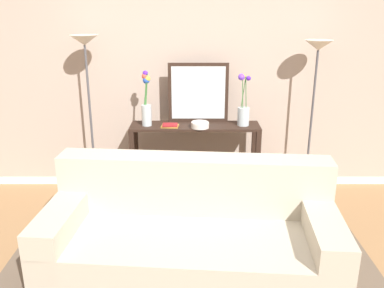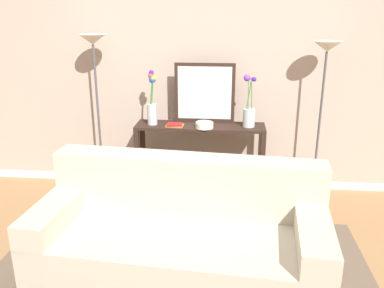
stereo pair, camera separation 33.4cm
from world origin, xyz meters
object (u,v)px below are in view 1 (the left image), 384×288
at_px(fruit_bowl, 198,125).
at_px(book_stack, 168,126).
at_px(book_row_under_console, 165,191).
at_px(vase_short_flowers, 242,110).
at_px(couch, 190,239).
at_px(floor_lamp_left, 85,73).
at_px(console_table, 193,148).
at_px(vase_tall_flowers, 145,104).
at_px(wall_mirror, 197,93).
at_px(floor_lamp_right, 314,76).

bearing_deg(fruit_bowl, book_stack, 175.14).
distance_m(fruit_bowl, book_row_under_console, 0.88).
xyz_separation_m(vase_short_flowers, fruit_bowl, (-0.45, -0.09, -0.13)).
distance_m(book_stack, book_row_under_console, 0.78).
relative_size(couch, floor_lamp_left, 1.29).
bearing_deg(vase_short_flowers, book_stack, -175.16).
bearing_deg(console_table, vase_short_flowers, -0.93).
height_order(couch, vase_tall_flowers, vase_tall_flowers).
xyz_separation_m(floor_lamp_left, wall_mirror, (1.12, 0.12, -0.23)).
bearing_deg(book_row_under_console, vase_tall_flowers, -178.21).
xyz_separation_m(wall_mirror, book_stack, (-0.29, -0.21, -0.30)).
xyz_separation_m(console_table, book_stack, (-0.26, -0.07, 0.27)).
relative_size(vase_tall_flowers, book_stack, 3.04).
xyz_separation_m(fruit_bowl, book_stack, (-0.31, 0.03, -0.02)).
distance_m(floor_lamp_left, fruit_bowl, 1.25).
bearing_deg(vase_short_flowers, floor_lamp_left, 179.16).
height_order(couch, book_stack, couch).
bearing_deg(console_table, book_row_under_console, 180.00).
bearing_deg(vase_short_flowers, console_table, 179.07).
bearing_deg(wall_mirror, floor_lamp_left, -173.86).
relative_size(floor_lamp_left, vase_tall_flowers, 3.08).
bearing_deg(fruit_bowl, wall_mirror, 93.83).
xyz_separation_m(floor_lamp_left, vase_short_flowers, (1.59, -0.02, -0.38)).
bearing_deg(book_row_under_console, vase_short_flowers, -0.57).
bearing_deg(book_row_under_console, book_stack, -50.41).
distance_m(console_table, floor_lamp_left, 1.35).
relative_size(console_table, vase_short_flowers, 2.50).
height_order(console_table, book_row_under_console, console_table).
bearing_deg(book_row_under_console, floor_lamp_right, 0.57).
bearing_deg(floor_lamp_left, vase_tall_flowers, -2.03).
relative_size(wall_mirror, book_row_under_console, 1.35).
relative_size(couch, wall_mirror, 3.53).
distance_m(vase_tall_flowers, book_row_under_console, 1.00).
bearing_deg(wall_mirror, book_row_under_console, -158.84).
bearing_deg(floor_lamp_right, wall_mirror, 174.16).
height_order(couch, vase_short_flowers, vase_short_flowers).
xyz_separation_m(floor_lamp_left, fruit_bowl, (1.14, -0.11, -0.51)).
bearing_deg(vase_short_flowers, floor_lamp_right, 1.85).
xyz_separation_m(floor_lamp_right, fruit_bowl, (-1.16, -0.11, -0.47)).
xyz_separation_m(wall_mirror, vase_tall_flowers, (-0.53, -0.14, -0.09)).
relative_size(console_table, book_row_under_console, 2.88).
relative_size(couch, vase_tall_flowers, 3.96).
bearing_deg(wall_mirror, console_table, -104.38).
bearing_deg(floor_lamp_right, floor_lamp_left, -180.00).
xyz_separation_m(floor_lamp_right, vase_short_flowers, (-0.72, -0.02, -0.34)).
distance_m(console_table, book_stack, 0.38).
height_order(fruit_bowl, book_stack, fruit_bowl).
xyz_separation_m(vase_tall_flowers, vase_short_flowers, (1.00, -0.00, -0.06)).
relative_size(vase_short_flowers, book_stack, 2.91).
bearing_deg(couch, wall_mirror, 87.23).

